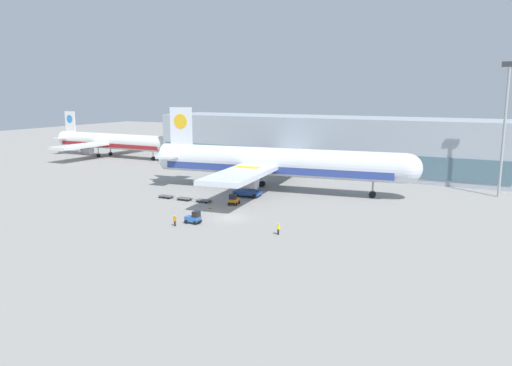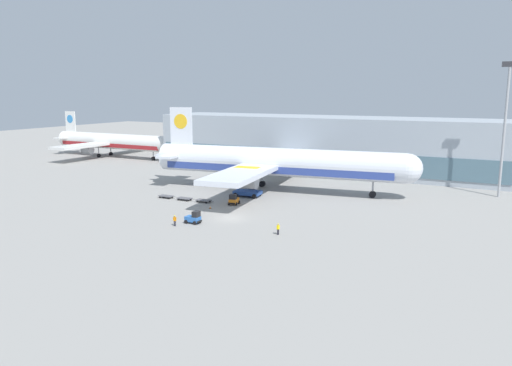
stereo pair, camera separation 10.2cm
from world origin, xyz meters
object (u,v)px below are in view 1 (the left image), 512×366
object	(u,v)px
baggage_dolly_lead	(166,196)
traffic_cone_near	(210,207)
airplane_main	(272,163)
baggage_dolly_third	(204,200)
ground_crew_far	(175,220)
airplane_distant	(110,142)
light_mast	(505,121)
baggage_tug_mid	(234,200)
baggage_tug_foreground	(194,218)
ground_crew_near	(278,228)
scissor_lift_loader	(248,186)
baggage_dolly_second	(185,198)

from	to	relation	value
baggage_dolly_lead	traffic_cone_near	world-z (taller)	traffic_cone_near
airplane_main	baggage_dolly_third	size ratio (longest dim) A/B	15.66
airplane_main	ground_crew_far	distance (m)	32.41
airplane_main	airplane_distant	world-z (taller)	airplane_main
light_mast	baggage_dolly_lead	distance (m)	66.64
light_mast	baggage_dolly_third	bearing A→B (deg)	-147.63
airplane_main	baggage_tug_mid	xyz separation A→B (m)	(-0.62, -14.98, -4.96)
airplane_distant	baggage_tug_mid	xyz separation A→B (m)	(68.24, -40.77, -3.93)
baggage_tug_foreground	baggage_dolly_lead	size ratio (longest dim) A/B	0.67
baggage_dolly_lead	baggage_dolly_third	world-z (taller)	same
light_mast	airplane_distant	distance (m)	111.97
baggage_tug_mid	baggage_dolly_third	xyz separation A→B (m)	(-5.89, -1.01, -0.49)
airplane_distant	ground_crew_near	xyz separation A→B (m)	(83.71, -54.76, -3.82)
airplane_distant	ground_crew_far	world-z (taller)	airplane_distant
scissor_lift_loader	ground_crew_near	size ratio (longest dim) A/B	3.46
light_mast	ground_crew_far	world-z (taller)	light_mast
baggage_dolly_lead	ground_crew_far	world-z (taller)	ground_crew_far
light_mast	baggage_tug_mid	size ratio (longest dim) A/B	9.62
baggage_dolly_second	ground_crew_far	world-z (taller)	ground_crew_far
scissor_lift_loader	baggage_tug_mid	distance (m)	7.60
baggage_dolly_third	baggage_dolly_second	bearing A→B (deg)	-177.25
airplane_main	airplane_distant	distance (m)	73.55
baggage_tug_mid	scissor_lift_loader	bearing A→B (deg)	175.82
baggage_dolly_lead	scissor_lift_loader	bearing A→B (deg)	32.67
ground_crew_near	scissor_lift_loader	bearing A→B (deg)	-119.57
baggage_tug_mid	baggage_dolly_third	size ratio (longest dim) A/B	0.73
airplane_main	scissor_lift_loader	size ratio (longest dim) A/B	9.92
airplane_main	baggage_dolly_third	xyz separation A→B (m)	(-6.52, -15.99, -5.45)
baggage_dolly_second	ground_crew_far	size ratio (longest dim) A/B	2.16
baggage_dolly_second	light_mast	bearing A→B (deg)	30.37
baggage_tug_foreground	baggage_tug_mid	size ratio (longest dim) A/B	0.92
light_mast	ground_crew_near	size ratio (longest dim) A/B	15.33
baggage_tug_foreground	airplane_main	bearing A→B (deg)	89.71
airplane_distant	ground_crew_near	world-z (taller)	airplane_distant
ground_crew_far	baggage_tug_foreground	bearing A→B (deg)	-128.61
light_mast	baggage_dolly_second	size ratio (longest dim) A/B	7.00
baggage_dolly_lead	baggage_dolly_second	world-z (taller)	same
scissor_lift_loader	ground_crew_far	bearing A→B (deg)	-95.94
light_mast	scissor_lift_loader	distance (m)	50.85
scissor_lift_loader	traffic_cone_near	bearing A→B (deg)	-101.51
scissor_lift_loader	airplane_distant	bearing A→B (deg)	146.38
airplane_distant	baggage_tug_mid	bearing A→B (deg)	-30.21
baggage_dolly_third	ground_crew_far	bearing A→B (deg)	-71.77
baggage_tug_foreground	traffic_cone_near	xyz separation A→B (m)	(-3.11, 9.62, -0.60)
baggage_dolly_second	baggage_dolly_third	distance (m)	4.18
airplane_main	baggage_tug_foreground	world-z (taller)	airplane_main
airplane_main	baggage_dolly_lead	bearing A→B (deg)	-140.20
airplane_main	baggage_tug_mid	size ratio (longest dim) A/B	21.52
baggage_tug_foreground	baggage_dolly_lead	distance (m)	20.38
ground_crew_far	scissor_lift_loader	bearing A→B (deg)	-95.65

